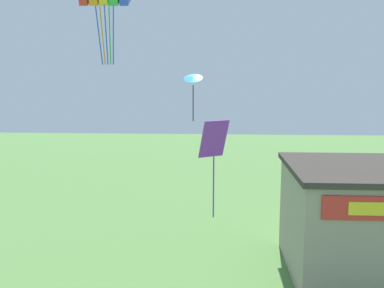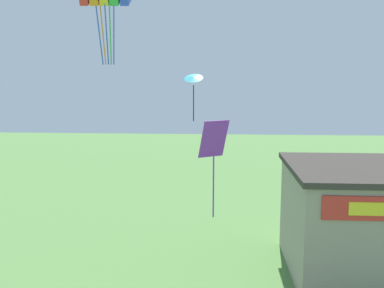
% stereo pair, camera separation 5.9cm
% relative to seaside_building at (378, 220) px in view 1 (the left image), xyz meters
% --- Properties ---
extents(seaside_building, '(7.82, 6.40, 4.84)m').
position_rel_seaside_building_xyz_m(seaside_building, '(0.00, 0.00, 0.00)').
color(seaside_building, gray).
rests_on(seaside_building, ground_plane).
extents(kite_purple_streamer, '(1.05, 0.89, 3.35)m').
position_rel_seaside_building_xyz_m(kite_purple_streamer, '(-7.12, -4.14, 3.82)').
color(kite_purple_streamer, purple).
extents(kite_cyan_delta, '(0.97, 0.92, 2.25)m').
position_rel_seaside_building_xyz_m(kite_cyan_delta, '(-8.14, 1.60, 6.05)').
color(kite_cyan_delta, '#2DB2C6').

